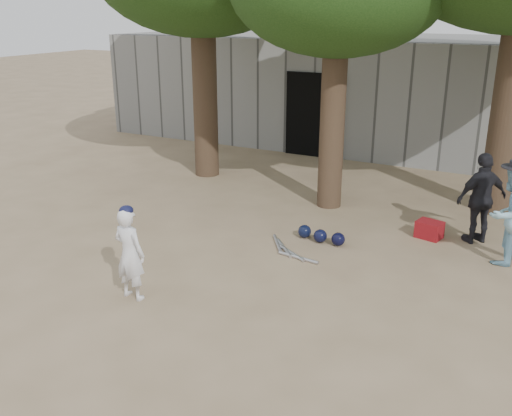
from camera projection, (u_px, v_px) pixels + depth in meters
The scene contains 8 objects.
ground at pixel (188, 283), 8.32m from camera, with size 70.00×70.00×0.00m, color #937C5E.
boy_player at pixel (130, 254), 7.71m from camera, with size 0.48×0.31×1.31m, color white.
spectator_blue at pixel (509, 215), 8.74m from camera, with size 0.77×0.60×1.58m, color #8CC1D9.
spectator_dark at pixel (481, 198), 9.53m from camera, with size 0.92×0.38×1.56m, color black.
red_bag at pixel (429, 230), 9.91m from camera, with size 0.42×0.32×0.30m, color maroon.
back_building at pixel (386, 91), 16.45m from camera, with size 16.00×5.24×3.00m.
helmet_row at pixel (321, 235), 9.74m from camera, with size 0.87×0.30×0.23m.
bat_pile at pixel (288, 250), 9.36m from camera, with size 1.13×0.77×0.06m.
Camera 1 is at (4.33, -6.17, 3.82)m, focal length 40.00 mm.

